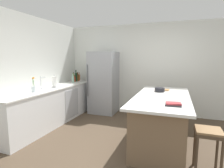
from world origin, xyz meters
name	(u,v)px	position (x,y,z in m)	size (l,w,h in m)	color
ground_plane	(127,146)	(0.00, 0.00, 0.00)	(7.20, 7.20, 0.00)	#4C3D2D
wall_rear	(147,69)	(0.00, 2.25, 1.30)	(6.00, 0.10, 2.60)	silver
wall_left	(20,73)	(-2.45, 0.00, 1.30)	(0.10, 6.00, 2.60)	silver
counter_run_left	(52,105)	(-2.08, 0.56, 0.45)	(0.67, 3.11, 0.91)	white
kitchen_island	(161,119)	(0.57, 0.41, 0.46)	(0.99, 2.23, 0.91)	#7A6047
refrigerator	(104,83)	(-1.23, 1.86, 0.90)	(0.76, 0.72, 1.80)	#93969B
bar_stool	(208,138)	(1.27, -0.38, 0.53)	(0.36, 0.36, 0.64)	#473828
sink_faucet	(41,82)	(-2.12, 0.27, 1.06)	(0.15, 0.05, 0.30)	silver
flower_vase	(34,88)	(-2.03, -0.08, 1.00)	(0.09, 0.09, 0.32)	silver
paper_towel_roll	(54,82)	(-2.02, 0.61, 1.04)	(0.14, 0.14, 0.31)	gray
vinegar_bottle	(79,77)	(-2.13, 2.01, 1.01)	(0.05, 0.05, 0.26)	#994C23
whiskey_bottle	(78,77)	(-2.13, 1.91, 1.02)	(0.08, 0.08, 0.28)	brown
wine_bottle	(76,77)	(-2.13, 1.80, 1.05)	(0.07, 0.07, 0.35)	#19381E
hot_sauce_bottle	(75,79)	(-2.13, 1.71, 0.98)	(0.05, 0.05, 0.20)	red
olive_oil_bottle	(74,78)	(-2.11, 1.62, 1.02)	(0.05, 0.05, 0.29)	olive
gin_bottle	(73,79)	(-2.06, 1.53, 1.01)	(0.07, 0.07, 0.28)	#8CB79E
cookbook_stack	(173,104)	(0.79, -0.26, 0.93)	(0.24, 0.18, 0.05)	#2D2D33
mixing_bowl	(160,90)	(0.49, 0.86, 0.95)	(0.21, 0.21, 0.09)	black
cutting_board	(162,90)	(0.52, 1.09, 0.92)	(0.31, 0.21, 0.02)	#9E7042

